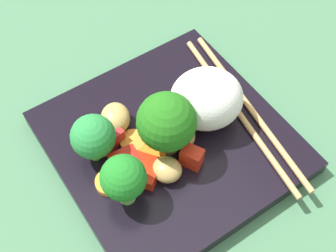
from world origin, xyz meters
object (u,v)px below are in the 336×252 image
rice_mound (204,96)px  broccoli_floret_0 (167,123)px  chopstick_pair (244,109)px  square_plate (170,142)px  carrot_slice_0 (133,141)px

rice_mound → broccoli_floret_0: (1.37, -5.83, 1.65)cm
rice_mound → broccoli_floret_0: broccoli_floret_0 is taller
chopstick_pair → rice_mound: bearing=69.0°
square_plate → chopstick_pair: bearing=77.4°
carrot_slice_0 → chopstick_pair: 12.87cm
square_plate → broccoli_floret_0: bearing=-47.7°
rice_mound → chopstick_pair: 5.47cm
rice_mound → chopstick_pair: size_ratio=0.33×
square_plate → carrot_slice_0: (-1.78, -3.56, 1.19)cm
square_plate → carrot_slice_0: bearing=-116.6°
rice_mound → chopstick_pair: (2.34, 4.00, -2.90)cm
rice_mound → chopstick_pair: bearing=59.7°
rice_mound → broccoli_floret_0: size_ratio=0.97×
square_plate → chopstick_pair: 9.06cm
rice_mound → chopstick_pair: rice_mound is taller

